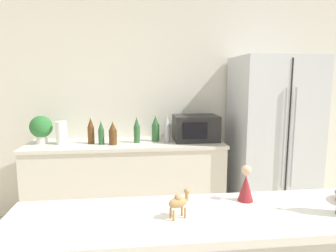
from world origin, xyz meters
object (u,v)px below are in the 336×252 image
at_px(potted_plant, 41,128).
at_px(microwave, 196,128).
at_px(back_bottle_5, 113,134).
at_px(back_bottle_3, 137,130).
at_px(back_bottle_0, 91,131).
at_px(camel_figurine, 179,202).
at_px(wise_man_figurine_blue, 246,186).
at_px(refrigerator, 272,140).
at_px(paper_towel_roll, 61,133).
at_px(back_bottle_1, 156,129).
at_px(back_bottle_2, 167,129).
at_px(back_bottle_4, 101,133).

distance_m(potted_plant, microwave, 1.65).
distance_m(microwave, back_bottle_5, 0.90).
height_order(microwave, back_bottle_3, same).
bearing_deg(back_bottle_0, potted_plant, 173.88).
relative_size(camel_figurine, wise_man_figurine_blue, 0.71).
xyz_separation_m(refrigerator, paper_towel_roll, (-2.28, 0.06, 0.12)).
distance_m(back_bottle_1, wise_man_figurine_blue, 1.97).
relative_size(back_bottle_2, wise_man_figurine_blue, 1.68).
xyz_separation_m(refrigerator, potted_plant, (-2.50, 0.11, 0.17)).
height_order(potted_plant, back_bottle_1, potted_plant).
relative_size(microwave, back_bottle_0, 1.70).
bearing_deg(back_bottle_2, potted_plant, 177.74).
xyz_separation_m(back_bottle_1, back_bottle_3, (-0.21, -0.06, -0.00)).
relative_size(paper_towel_roll, wise_man_figurine_blue, 1.39).
bearing_deg(wise_man_figurine_blue, back_bottle_2, 95.00).
xyz_separation_m(back_bottle_0, back_bottle_5, (0.23, -0.08, -0.02)).
distance_m(paper_towel_roll, back_bottle_1, 0.99).
distance_m(microwave, wise_man_figurine_blue, 1.93).
distance_m(back_bottle_0, back_bottle_1, 0.69).
xyz_separation_m(back_bottle_3, wise_man_figurine_blue, (0.49, -1.88, 0.04)).
bearing_deg(back_bottle_4, paper_towel_roll, 170.98).
xyz_separation_m(back_bottle_2, back_bottle_4, (-0.69, -0.06, -0.02)).
distance_m(refrigerator, back_bottle_1, 1.30).
bearing_deg(refrigerator, back_bottle_1, 175.09).
bearing_deg(back_bottle_4, back_bottle_5, -11.00).
relative_size(back_bottle_2, back_bottle_4, 1.15).
xyz_separation_m(camel_figurine, wise_man_figurine_blue, (0.34, 0.14, 0.00)).
xyz_separation_m(back_bottle_2, back_bottle_3, (-0.33, -0.01, -0.00)).
height_order(paper_towel_roll, back_bottle_2, back_bottle_2).
xyz_separation_m(potted_plant, back_bottle_5, (0.75, -0.13, -0.05)).
distance_m(back_bottle_0, wise_man_figurine_blue, 2.12).
xyz_separation_m(refrigerator, back_bottle_5, (-1.75, -0.03, 0.12)).
distance_m(microwave, camel_figurine, 2.12).
xyz_separation_m(microwave, back_bottle_3, (-0.65, -0.04, -0.01)).
bearing_deg(camel_figurine, back_bottle_2, 85.16).
bearing_deg(back_bottle_4, refrigerator, 0.11).
distance_m(potted_plant, back_bottle_4, 0.64).
height_order(back_bottle_5, camel_figurine, back_bottle_5).
distance_m(potted_plant, back_bottle_1, 1.20).
height_order(back_bottle_1, back_bottle_3, back_bottle_1).
bearing_deg(back_bottle_3, back_bottle_2, 1.00).
bearing_deg(microwave, back_bottle_5, -172.80).
bearing_deg(back_bottle_3, potted_plant, 176.67).
height_order(back_bottle_0, back_bottle_1, back_bottle_1).
xyz_separation_m(paper_towel_roll, back_bottle_4, (0.42, -0.07, -0.00)).
distance_m(back_bottle_0, back_bottle_2, 0.81).
bearing_deg(back_bottle_2, refrigerator, -2.62).
bearing_deg(wise_man_figurine_blue, back_bottle_3, 104.61).
bearing_deg(back_bottle_3, back_bottle_5, -163.20).
bearing_deg(wise_man_figurine_blue, paper_towel_roll, 123.93).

